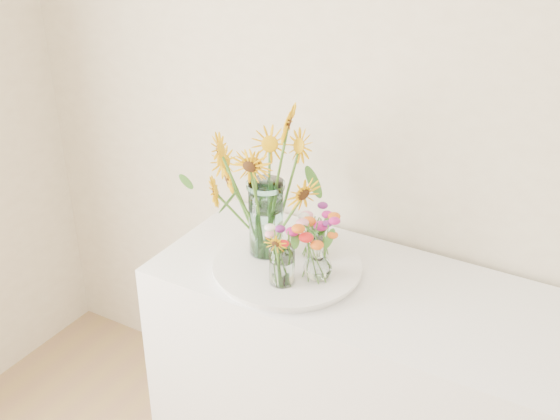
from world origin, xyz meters
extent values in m
cube|color=white|center=(-0.35, 1.93, 0.45)|extent=(1.40, 0.60, 0.90)
cylinder|color=white|center=(-0.60, 1.87, 0.91)|extent=(0.47, 0.47, 0.02)
cylinder|color=#B2E9E8|center=(-0.70, 1.91, 1.06)|extent=(0.13, 0.13, 0.27)
cylinder|color=white|center=(-0.56, 1.77, 0.99)|extent=(0.08, 0.08, 0.14)
cylinder|color=white|center=(-0.55, 1.96, 0.98)|extent=(0.06, 0.06, 0.11)
camera|label=1|loc=(0.36, 0.16, 2.16)|focal=45.00mm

